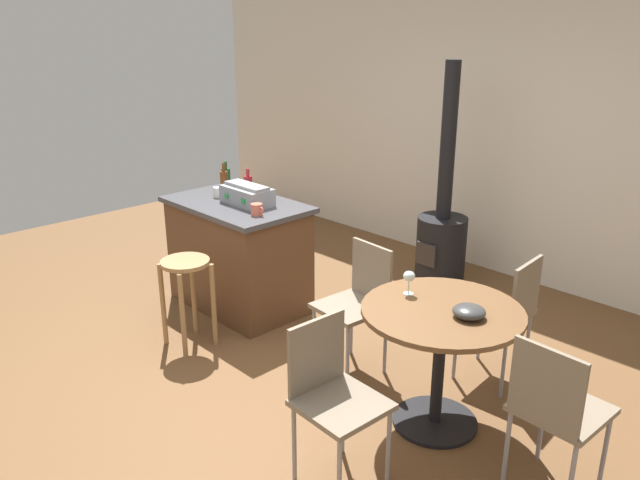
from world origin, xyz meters
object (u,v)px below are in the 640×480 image
object	(u,v)px
cup_0	(257,209)
dining_table	(441,338)
folding_chair_right	(332,390)
serving_bowl	(469,311)
toolbox	(247,195)
folding_chair_near	(555,406)
bottle_1	(226,177)
wine_glass	(409,277)
wooden_stool	(187,283)
bottle_2	(248,185)
wood_stove	(442,234)
folding_chair_far	(506,309)
cup_1	(218,192)
folding_chair_left	(358,298)
kitchen_island	(239,254)
bottle_0	(224,182)

from	to	relation	value
cup_0	dining_table	bearing A→B (deg)	-2.67
folding_chair_right	serving_bowl	distance (m)	0.86
toolbox	folding_chair_near	bearing A→B (deg)	-6.45
dining_table	folding_chair_near	xyz separation A→B (m)	(0.74, -0.10, -0.04)
folding_chair_near	bottle_1	distance (m)	3.40
folding_chair_near	folding_chair_right	xyz separation A→B (m)	(-0.85, -0.66, -0.01)
cup_0	wine_glass	world-z (taller)	cup_0
wooden_stool	bottle_2	world-z (taller)	bottle_2
bottle_2	wine_glass	size ratio (longest dim) A/B	1.56
folding_chair_right	wood_stove	world-z (taller)	wood_stove
folding_chair_far	wine_glass	bearing A→B (deg)	-112.74
dining_table	bottle_1	xyz separation A→B (m)	(-2.59, 0.42, 0.41)
folding_chair_near	serving_bowl	world-z (taller)	folding_chair_near
wine_glass	folding_chair_right	bearing A→B (deg)	-79.19
wooden_stool	folding_chair_right	distance (m)	1.75
cup_0	bottle_2	bearing A→B (deg)	148.29
bottle_1	serving_bowl	distance (m)	2.78
bottle_1	wine_glass	world-z (taller)	bottle_1
folding_chair_right	wood_stove	xyz separation A→B (m)	(-1.10, 2.48, -0.04)
folding_chair_near	cup_0	bearing A→B (deg)	175.74
wooden_stool	cup_1	bearing A→B (deg)	127.61
cup_1	serving_bowl	xyz separation A→B (m)	(2.52, -0.15, -0.15)
folding_chair_left	cup_1	world-z (taller)	cup_1
wood_stove	wine_glass	xyz separation A→B (m)	(0.95, -1.70, 0.38)
kitchen_island	cup_1	world-z (taller)	cup_1
folding_chair_far	wine_glass	size ratio (longest dim) A/B	6.12
folding_chair_near	folding_chair_right	bearing A→B (deg)	-142.43
toolbox	bottle_2	bearing A→B (deg)	140.29
folding_chair_far	cup_0	size ratio (longest dim) A/B	7.11
bottle_1	wine_glass	xyz separation A→B (m)	(2.33, -0.39, -0.13)
kitchen_island	serving_bowl	world-z (taller)	kitchen_island
folding_chair_far	folding_chair_right	size ratio (longest dim) A/B	1.01
cup_0	cup_1	distance (m)	0.62
cup_1	folding_chair_left	bearing A→B (deg)	-1.16
wooden_stool	dining_table	world-z (taller)	dining_table
cup_1	cup_0	bearing A→B (deg)	-7.81
bottle_0	wine_glass	world-z (taller)	bottle_0
wine_glass	folding_chair_left	bearing A→B (deg)	167.37
dining_table	folding_chair_near	world-z (taller)	folding_chair_near
kitchen_island	folding_chair_far	xyz separation A→B (m)	(2.15, 0.50, 0.07)
kitchen_island	folding_chair_right	world-z (taller)	kitchen_island
wooden_stool	bottle_0	bearing A→B (deg)	126.44
wooden_stool	toolbox	distance (m)	0.88
wood_stove	cup_1	world-z (taller)	wood_stove
wood_stove	serving_bowl	size ratio (longest dim) A/B	10.95
folding_chair_left	cup_1	bearing A→B (deg)	178.84
kitchen_island	wood_stove	size ratio (longest dim) A/B	0.59
dining_table	cup_0	bearing A→B (deg)	177.33
cup_1	wooden_stool	bearing A→B (deg)	-52.39
folding_chair_near	folding_chair_far	bearing A→B (deg)	132.60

